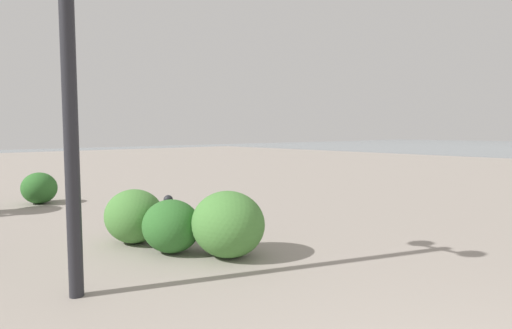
{
  "coord_description": "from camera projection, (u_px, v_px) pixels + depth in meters",
  "views": [
    {
      "loc": [
        0.13,
        1.84,
        1.63
      ],
      "look_at": [
        9.06,
        -6.19,
        0.66
      ],
      "focal_mm": 28.96,
      "sensor_mm": 36.0,
      "label": 1
    }
  ],
  "objects": [
    {
      "name": "lamppost",
      "position": [
        67.0,
        17.0,
        3.88
      ],
      "size": [
        0.98,
        0.28,
        4.06
      ],
      "color": "#232328",
      "rests_on": "ground"
    },
    {
      "name": "bollard_mid",
      "position": [
        148.0,
        214.0,
        6.42
      ],
      "size": [
        0.13,
        0.13,
        0.66
      ],
      "color": "#232328",
      "rests_on": "ground"
    },
    {
      "name": "shrub_wide",
      "position": [
        134.0,
        216.0,
        6.04
      ],
      "size": [
        0.92,
        0.83,
        0.79
      ],
      "color": "#477F38",
      "rests_on": "ground"
    },
    {
      "name": "shrub_round",
      "position": [
        171.0,
        226.0,
        5.56
      ],
      "size": [
        0.84,
        0.76,
        0.72
      ],
      "color": "#2D6628",
      "rests_on": "ground"
    },
    {
      "name": "shrub_low",
      "position": [
        228.0,
        224.0,
        5.35
      ],
      "size": [
        1.01,
        0.91,
        0.86
      ],
      "color": "#477F38",
      "rests_on": "ground"
    },
    {
      "name": "bollard_near",
      "position": [
        169.0,
        220.0,
        5.82
      ],
      "size": [
        0.13,
        0.13,
        0.74
      ],
      "color": "#232328",
      "rests_on": "ground"
    },
    {
      "name": "shrub_tall",
      "position": [
        39.0,
        188.0,
        9.31
      ],
      "size": [
        0.83,
        0.75,
        0.71
      ],
      "color": "#2D6628",
      "rests_on": "ground"
    }
  ]
}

